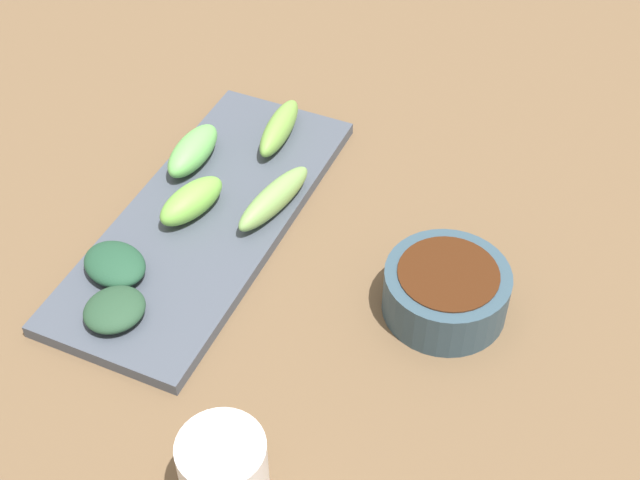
# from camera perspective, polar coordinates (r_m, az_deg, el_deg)

# --- Properties ---
(tabletop) EXTENTS (2.10, 2.10, 0.02)m
(tabletop) POSITION_cam_1_polar(r_m,az_deg,el_deg) (0.78, -1.39, -2.87)
(tabletop) COLOR brown
(tabletop) RESTS_ON ground
(sauce_bowl) EXTENTS (0.10, 0.10, 0.04)m
(sauce_bowl) POSITION_cam_1_polar(r_m,az_deg,el_deg) (0.74, 8.07, -3.18)
(sauce_bowl) COLOR #304856
(sauce_bowl) RESTS_ON tabletop
(serving_plate) EXTENTS (0.14, 0.35, 0.01)m
(serving_plate) POSITION_cam_1_polar(r_m,az_deg,el_deg) (0.82, -7.24, 1.36)
(serving_plate) COLOR #424A56
(serving_plate) RESTS_ON tabletop
(broccoli_leafy_0) EXTENTS (0.07, 0.06, 0.02)m
(broccoli_leafy_0) POSITION_cam_1_polar(r_m,az_deg,el_deg) (0.77, -13.00, -1.52)
(broccoli_leafy_0) COLOR #204830
(broccoli_leafy_0) RESTS_ON serving_plate
(broccoli_stalk_1) EXTENTS (0.05, 0.08, 0.03)m
(broccoli_stalk_1) POSITION_cam_1_polar(r_m,az_deg,el_deg) (0.81, -8.23, 2.50)
(broccoli_stalk_1) COLOR #72B544
(broccoli_stalk_1) RESTS_ON serving_plate
(broccoli_stalk_2) EXTENTS (0.03, 0.08, 0.03)m
(broccoli_stalk_2) POSITION_cam_1_polar(r_m,az_deg,el_deg) (0.86, -8.14, 5.68)
(broccoli_stalk_2) COLOR #68B85A
(broccoli_stalk_2) RESTS_ON serving_plate
(broccoli_leafy_3) EXTENTS (0.06, 0.06, 0.02)m
(broccoli_leafy_3) POSITION_cam_1_polar(r_m,az_deg,el_deg) (0.74, -13.02, -4.36)
(broccoli_leafy_3) COLOR #25462E
(broccoli_leafy_3) RESTS_ON serving_plate
(broccoli_stalk_4) EXTENTS (0.03, 0.09, 0.03)m
(broccoli_stalk_4) POSITION_cam_1_polar(r_m,az_deg,el_deg) (0.88, -2.63, 7.18)
(broccoli_stalk_4) COLOR #72A444
(broccoli_stalk_4) RESTS_ON serving_plate
(broccoli_stalk_5) EXTENTS (0.04, 0.10, 0.03)m
(broccoli_stalk_5) POSITION_cam_1_polar(r_m,az_deg,el_deg) (0.81, -2.96, 2.69)
(broccoli_stalk_5) COLOR #79A555
(broccoli_stalk_5) RESTS_ON serving_plate
(tea_cup) EXTENTS (0.06, 0.06, 0.06)m
(tea_cup) POSITION_cam_1_polar(r_m,az_deg,el_deg) (0.62, -6.17, -14.53)
(tea_cup) COLOR white
(tea_cup) RESTS_ON tabletop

